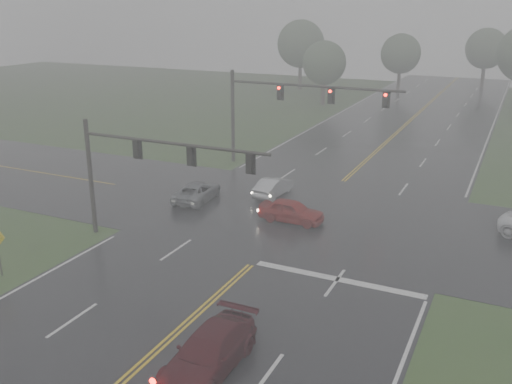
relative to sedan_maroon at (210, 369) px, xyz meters
The scene contains 13 objects.
main_road 14.68m from the sedan_maroon, 99.54° to the left, with size 18.00×160.00×0.02m, color black.
cross_street 16.66m from the sedan_maroon, 98.40° to the left, with size 120.00×14.00×0.02m, color black.
stop_bar 9.12m from the sedan_maroon, 76.90° to the left, with size 8.50×0.50×0.01m, color silver.
sedan_maroon is the anchor object (origin of this frame).
sedan_red 15.36m from the sedan_maroon, 100.74° to the left, with size 1.62×4.04×1.38m, color maroon.
sedan_silver 20.07m from the sedan_maroon, 106.97° to the left, with size 1.34×3.85×1.27m, color #AAACB1.
car_grey 18.92m from the sedan_maroon, 122.28° to the left, with size 2.08×4.51×1.25m, color #5C5F64.
signal_gantry_near 13.49m from the sedan_maroon, 136.65° to the left, with size 11.32×0.29×6.69m.
signal_gantry_far 27.98m from the sedan_maroon, 107.47° to the left, with size 14.13×0.39×7.63m.
tree_nw_a 58.48m from the sedan_maroon, 104.91° to the left, with size 5.63×5.63×8.27m.
tree_n_mid 72.66m from the sedan_maroon, 96.69° to the left, with size 5.85×5.85×8.59m.
tree_nw_b 71.89m from the sedan_maroon, 108.50° to the left, with size 7.15×7.15×10.50m.
tree_n_far 82.33m from the sedan_maroon, 88.19° to the left, with size 6.28×6.28×9.22m.
Camera 1 is at (11.57, -9.80, 12.75)m, focal length 40.00 mm.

